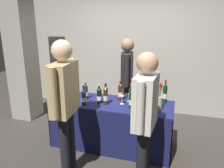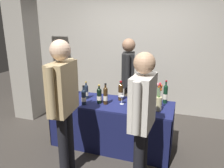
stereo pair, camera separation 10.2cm
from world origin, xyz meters
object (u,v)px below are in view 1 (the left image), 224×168
at_px(flower_vase, 159,101).
at_px(taster_foreground_right, 145,112).
at_px(tasting_table, 112,116).
at_px(vendor_presenter, 127,76).
at_px(featured_wine_bottle, 131,95).
at_px(display_bottle_0, 131,99).
at_px(wine_glass_mid, 122,98).
at_px(wine_glass_near_vendor, 130,96).
at_px(concrete_pillar, 21,48).

height_order(flower_vase, taster_foreground_right, taster_foreground_right).
distance_m(tasting_table, vendor_presenter, 0.84).
bearing_deg(featured_wine_bottle, vendor_presenter, 108.56).
distance_m(display_bottle_0, wine_glass_mid, 0.22).
bearing_deg(wine_glass_near_vendor, tasting_table, -154.65).
bearing_deg(wine_glass_near_vendor, display_bottle_0, -73.97).
xyz_separation_m(vendor_presenter, taster_foreground_right, (0.55, -1.49, -0.02)).
relative_size(tasting_table, featured_wine_bottle, 5.87).
distance_m(concrete_pillar, tasting_table, 2.35).
distance_m(display_bottle_0, flower_vase, 0.39).
distance_m(tasting_table, display_bottle_0, 0.52).
relative_size(concrete_pillar, taster_foreground_right, 1.77).
xyz_separation_m(display_bottle_0, wine_glass_near_vendor, (-0.08, 0.28, -0.05)).
bearing_deg(concrete_pillar, tasting_table, -15.32).
relative_size(tasting_table, vendor_presenter, 1.12).
xyz_separation_m(wine_glass_near_vendor, wine_glass_mid, (-0.09, -0.14, 0.01)).
relative_size(tasting_table, wine_glass_mid, 14.41).
height_order(concrete_pillar, vendor_presenter, concrete_pillar).
bearing_deg(featured_wine_bottle, flower_vase, -13.34).
distance_m(wine_glass_mid, flower_vase, 0.56).
height_order(tasting_table, wine_glass_near_vendor, wine_glass_near_vendor).
xyz_separation_m(wine_glass_near_vendor, flower_vase, (0.46, -0.20, 0.04)).
height_order(concrete_pillar, tasting_table, concrete_pillar).
bearing_deg(wine_glass_mid, display_bottle_0, -39.21).
bearing_deg(taster_foreground_right, concrete_pillar, 66.14).
distance_m(featured_wine_bottle, taster_foreground_right, 0.91).
bearing_deg(tasting_table, display_bottle_0, -25.00).
xyz_separation_m(wine_glass_near_vendor, taster_foreground_right, (0.38, -0.94, 0.17)).
bearing_deg(vendor_presenter, concrete_pillar, -99.09).
bearing_deg(flower_vase, display_bottle_0, -169.48).
relative_size(concrete_pillar, vendor_presenter, 1.74).
height_order(concrete_pillar, display_bottle_0, concrete_pillar).
bearing_deg(tasting_table, taster_foreground_right, -52.50).
xyz_separation_m(wine_glass_mid, flower_vase, (0.55, -0.07, 0.03)).
relative_size(wine_glass_mid, taster_foreground_right, 0.08).
bearing_deg(concrete_pillar, flower_vase, -13.16).
distance_m(display_bottle_0, wine_glass_near_vendor, 0.29).
xyz_separation_m(tasting_table, wine_glass_near_vendor, (0.25, 0.12, 0.31)).
distance_m(wine_glass_mid, vendor_presenter, 0.71).
height_order(wine_glass_near_vendor, taster_foreground_right, taster_foreground_right).
distance_m(tasting_table, wine_glass_mid, 0.36).
bearing_deg(concrete_pillar, vendor_presenter, 2.74).
xyz_separation_m(tasting_table, flower_vase, (0.72, -0.08, 0.35)).
height_order(wine_glass_mid, flower_vase, flower_vase).
height_order(tasting_table, taster_foreground_right, taster_foreground_right).
bearing_deg(flower_vase, taster_foreground_right, -96.54).
xyz_separation_m(wine_glass_mid, taster_foreground_right, (0.47, -0.81, 0.16)).
distance_m(display_bottle_0, taster_foreground_right, 0.74).
bearing_deg(wine_glass_mid, vendor_presenter, 97.07).
xyz_separation_m(wine_glass_near_vendor, vendor_presenter, (-0.18, 0.55, 0.18)).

